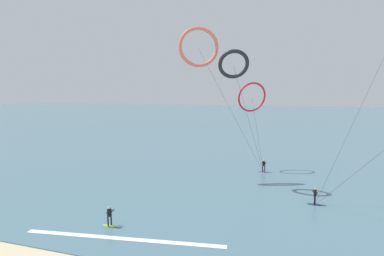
% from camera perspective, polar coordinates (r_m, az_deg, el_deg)
% --- Properties ---
extents(sea_water, '(400.00, 200.00, 0.08)m').
position_cam_1_polar(sea_water, '(116.50, 12.03, 1.73)').
color(sea_water, slate).
rests_on(sea_water, ground).
extents(surfer_navy, '(1.40, 0.65, 1.70)m').
position_cam_1_polar(surfer_navy, '(31.72, 22.78, -12.31)').
color(surfer_navy, navy).
rests_on(surfer_navy, ground).
extents(surfer_violet, '(1.40, 0.60, 1.70)m').
position_cam_1_polar(surfer_violet, '(41.48, 13.76, -7.32)').
color(surfer_violet, purple).
rests_on(surfer_violet, ground).
extents(surfer_lime, '(1.40, 0.71, 1.70)m').
position_cam_1_polar(surfer_lime, '(26.01, -15.73, -16.42)').
color(surfer_lime, '#8CC62D').
rests_on(surfer_lime, ground).
extents(kite_coral, '(10.48, 6.10, 18.92)m').
position_cam_1_polar(kite_coral, '(37.09, 1.27, 15.48)').
color(kite_coral, '#EA7260').
rests_on(kite_coral, ground).
extents(kite_crimson, '(4.16, 3.27, 12.31)m').
position_cam_1_polar(kite_crimson, '(41.76, 11.57, 5.89)').
color(kite_crimson, red).
rests_on(kite_crimson, ground).
extents(kite_charcoal, '(5.32, 8.17, 15.70)m').
position_cam_1_polar(kite_charcoal, '(33.94, 8.10, 12.14)').
color(kite_charcoal, black).
rests_on(kite_charcoal, ground).
extents(wave_crest_mid, '(15.56, 2.58, 0.12)m').
position_cam_1_polar(wave_crest_mid, '(24.14, -13.33, -20.30)').
color(wave_crest_mid, white).
rests_on(wave_crest_mid, ground).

